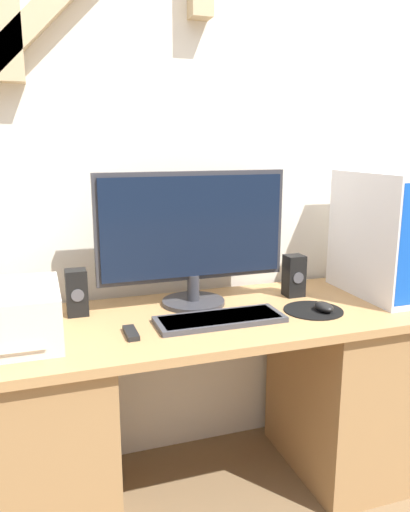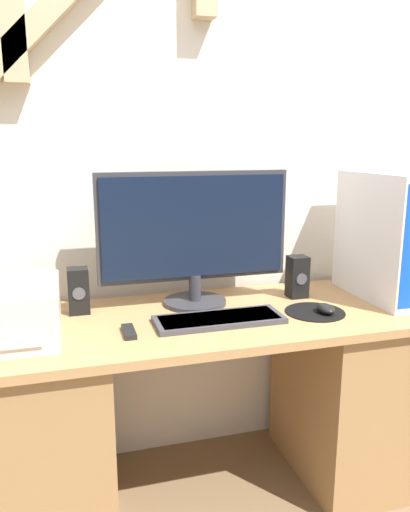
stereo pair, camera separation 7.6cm
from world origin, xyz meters
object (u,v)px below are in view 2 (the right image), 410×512
monitor (194,233)px  mouse (326,309)px  computer_tower (384,236)px  remote_control (129,332)px  printer (4,313)px  speaker_right (297,277)px  keyboard (219,319)px  speaker_left (78,291)px

monitor → mouse: (0.42, -0.24, -0.25)m
mouse → computer_tower: 0.40m
mouse → remote_control: bearing=179.8°
printer → remote_control: size_ratio=3.11×
printer → speaker_right: size_ratio=2.13×
keyboard → mouse: size_ratio=5.04×
mouse → computer_tower: bearing=22.0°
computer_tower → printer: bearing=-177.8°
keyboard → computer_tower: size_ratio=0.90×
mouse → printer: 1.07m
mouse → computer_tower: computer_tower is taller
mouse → speaker_right: speaker_right is taller
computer_tower → remote_control: (-1.00, -0.12, -0.23)m
speaker_right → monitor: bearing=176.2°
monitor → keyboard: size_ratio=1.62×
speaker_right → remote_control: (-0.69, -0.21, -0.07)m
computer_tower → monitor: bearing=170.8°
monitor → speaker_left: bearing=178.1°
speaker_left → remote_control: speaker_left is taller
remote_control → monitor: bearing=40.4°
keyboard → speaker_right: bearing=26.2°
printer → computer_tower: bearing=2.2°
computer_tower → printer: size_ratio=1.39×
monitor → keyboard: monitor is taller
printer → speaker_left: bearing=38.9°
computer_tower → speaker_right: computer_tower is taller
monitor → printer: (-0.65, -0.17, -0.19)m
monitor → remote_control: bearing=-139.6°
keyboard → mouse: (0.39, -0.03, 0.01)m
printer → speaker_left: (0.23, 0.18, -0.00)m
keyboard → printer: printer is taller
computer_tower → speaker_left: bearing=173.5°
monitor → keyboard: (0.03, -0.21, -0.26)m
speaker_right → remote_control: bearing=-163.0°
printer → speaker_right: printer is taller
speaker_left → monitor: bearing=-1.9°
monitor → computer_tower: 0.73m
monitor → mouse: size_ratio=8.16×
speaker_left → speaker_right: bearing=-2.8°
speaker_right → keyboard: bearing=-153.8°
remote_control → printer: bearing=169.6°
mouse → speaker_right: 0.22m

